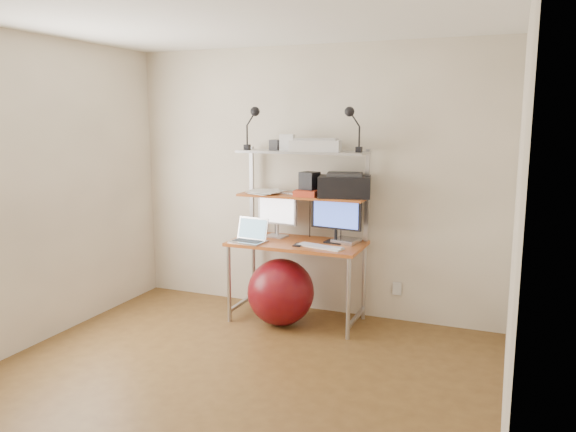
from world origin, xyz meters
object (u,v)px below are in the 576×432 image
object	(u,v)px
printer	(345,186)
exercise_ball	(281,292)
laptop	(250,237)
monitor_silver	(277,211)
monitor_black	(336,216)

from	to	relation	value
printer	exercise_ball	bearing A→B (deg)	-163.30
laptop	printer	world-z (taller)	printer
laptop	monitor_silver	bearing A→B (deg)	71.55
monitor_black	laptop	world-z (taller)	monitor_black
laptop	exercise_ball	xyz separation A→B (m)	(0.29, 0.00, -0.48)
monitor_silver	monitor_black	size ratio (longest dim) A/B	0.95
laptop	exercise_ball	distance (m)	0.57
laptop	printer	bearing A→B (deg)	26.86
monitor_black	laptop	bearing A→B (deg)	-153.05
laptop	printer	distance (m)	0.96
monitor_silver	laptop	distance (m)	0.38
monitor_silver	monitor_black	distance (m)	0.59
monitor_black	exercise_ball	world-z (taller)	monitor_black
laptop	printer	size ratio (longest dim) A/B	0.65
exercise_ball	monitor_silver	bearing A→B (deg)	118.23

